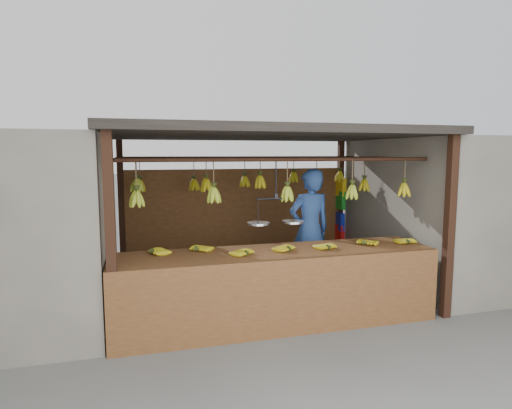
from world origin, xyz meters
name	(u,v)px	position (x,y,z in m)	size (l,w,h in m)	color
ground	(261,293)	(0.00, 0.00, 0.00)	(80.00, 80.00, 0.00)	#5B5B57
stall	(255,160)	(0.00, 0.33, 1.97)	(4.30, 3.30, 2.40)	black
neighbor_right	(467,209)	(3.60, 0.00, 1.15)	(3.00, 3.00, 2.30)	slate
counter	(280,269)	(-0.13, -1.24, 0.72)	(3.90, 0.89, 0.96)	brown
hanging_bananas	(262,186)	(0.00, 0.00, 1.61)	(3.61, 2.23, 0.38)	#92A523
balance_scale	(276,219)	(-0.11, -1.00, 1.27)	(0.72, 0.27, 0.78)	black
vendor	(310,230)	(0.76, 0.00, 0.92)	(0.67, 0.44, 1.85)	#3359A5
bag_bundles	(340,211)	(1.94, 1.35, 1.00)	(0.08, 0.26, 1.23)	yellow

